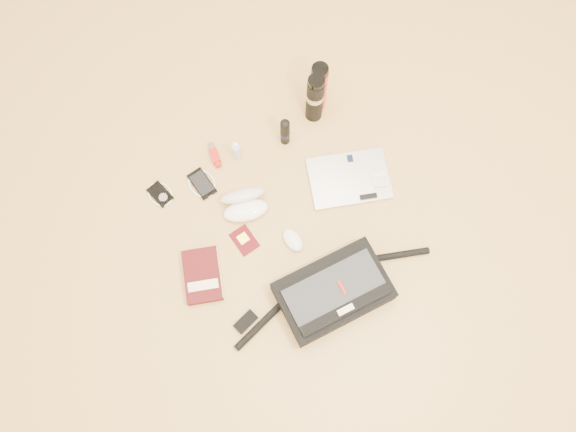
{
  "coord_description": "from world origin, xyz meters",
  "views": [
    {
      "loc": [
        -0.35,
        -0.47,
        2.08
      ],
      "look_at": [
        -0.01,
        0.09,
        0.06
      ],
      "focal_mm": 35.0,
      "sensor_mm": 36.0,
      "label": 1
    }
  ],
  "objects_px": {
    "messenger_bag": "(333,292)",
    "laptop": "(350,179)",
    "thermos_black": "(315,98)",
    "thermos_red": "(318,87)",
    "book": "(203,276)"
  },
  "relations": [
    {
      "from": "messenger_bag",
      "to": "laptop",
      "type": "relative_size",
      "value": 2.19
    },
    {
      "from": "messenger_bag",
      "to": "laptop",
      "type": "height_order",
      "value": "messenger_bag"
    },
    {
      "from": "messenger_bag",
      "to": "laptop",
      "type": "distance_m",
      "value": 0.47
    },
    {
      "from": "thermos_black",
      "to": "thermos_red",
      "type": "xyz_separation_m",
      "value": [
        0.04,
        0.03,
        -0.0
      ]
    },
    {
      "from": "messenger_bag",
      "to": "book",
      "type": "xyz_separation_m",
      "value": [
        -0.38,
        0.31,
        -0.03
      ]
    },
    {
      "from": "book",
      "to": "messenger_bag",
      "type": "bearing_deg",
      "value": -17.5
    },
    {
      "from": "messenger_bag",
      "to": "thermos_red",
      "type": "bearing_deg",
      "value": 66.24
    },
    {
      "from": "messenger_bag",
      "to": "book",
      "type": "bearing_deg",
      "value": 145.04
    },
    {
      "from": "messenger_bag",
      "to": "book",
      "type": "distance_m",
      "value": 0.49
    },
    {
      "from": "laptop",
      "to": "thermos_black",
      "type": "height_order",
      "value": "thermos_black"
    },
    {
      "from": "messenger_bag",
      "to": "thermos_black",
      "type": "height_order",
      "value": "thermos_black"
    },
    {
      "from": "messenger_bag",
      "to": "thermos_red",
      "type": "distance_m",
      "value": 0.81
    },
    {
      "from": "book",
      "to": "thermos_red",
      "type": "distance_m",
      "value": 0.86
    },
    {
      "from": "laptop",
      "to": "thermos_black",
      "type": "xyz_separation_m",
      "value": [
        0.03,
        0.32,
        0.12
      ]
    },
    {
      "from": "laptop",
      "to": "thermos_red",
      "type": "relative_size",
      "value": 1.4
    }
  ]
}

